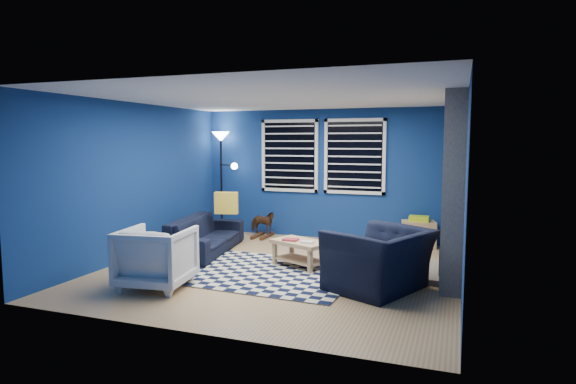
% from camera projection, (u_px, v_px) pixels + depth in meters
% --- Properties ---
extents(floor, '(5.00, 5.00, 0.00)m').
position_uv_depth(floor, '(281.00, 270.00, 7.08)').
color(floor, tan).
rests_on(floor, ground).
extents(ceiling, '(5.00, 5.00, 0.00)m').
position_uv_depth(ceiling, '(281.00, 98.00, 6.82)').
color(ceiling, white).
rests_on(ceiling, wall_back).
extents(wall_back, '(5.00, 0.00, 5.00)m').
position_uv_depth(wall_back, '(327.00, 174.00, 9.29)').
color(wall_back, navy).
rests_on(wall_back, floor).
extents(wall_left, '(0.00, 5.00, 5.00)m').
position_uv_depth(wall_left, '(137.00, 180.00, 7.80)').
color(wall_left, navy).
rests_on(wall_left, floor).
extents(wall_right, '(0.00, 5.00, 5.00)m').
position_uv_depth(wall_right, '(465.00, 191.00, 6.11)').
color(wall_right, navy).
rests_on(wall_right, floor).
extents(fireplace, '(0.65, 2.00, 2.50)m').
position_uv_depth(fireplace, '(454.00, 191.00, 6.63)').
color(fireplace, gray).
rests_on(fireplace, floor).
extents(window_left, '(1.17, 0.06, 1.42)m').
position_uv_depth(window_left, '(289.00, 156.00, 9.47)').
color(window_left, black).
rests_on(window_left, wall_back).
extents(window_right, '(1.17, 0.06, 1.42)m').
position_uv_depth(window_right, '(354.00, 156.00, 9.04)').
color(window_right, black).
rests_on(window_right, wall_back).
extents(tv, '(0.07, 1.00, 0.58)m').
position_uv_depth(tv, '(461.00, 171.00, 7.98)').
color(tv, black).
rests_on(tv, wall_right).
extents(rug, '(2.60, 2.12, 0.02)m').
position_uv_depth(rug, '(268.00, 273.00, 6.89)').
color(rug, black).
rests_on(rug, floor).
extents(sofa, '(2.14, 1.10, 0.60)m').
position_uv_depth(sofa, '(204.00, 235.00, 8.16)').
color(sofa, black).
rests_on(sofa, floor).
extents(armchair_big, '(1.52, 1.45, 0.78)m').
position_uv_depth(armchair_big, '(379.00, 260.00, 6.08)').
color(armchair_big, black).
rests_on(armchair_big, floor).
extents(armchair_bent, '(0.95, 0.98, 0.79)m').
position_uv_depth(armchair_bent, '(156.00, 257.00, 6.20)').
color(armchair_bent, gray).
rests_on(armchair_bent, floor).
extents(rocking_horse, '(0.26, 0.54, 0.45)m').
position_uv_depth(rocking_horse, '(262.00, 222.00, 9.44)').
color(rocking_horse, '#4D2D18').
rests_on(rocking_horse, floor).
extents(coffee_table, '(0.97, 0.79, 0.42)m').
position_uv_depth(coffee_table, '(300.00, 248.00, 7.20)').
color(coffee_table, tan).
rests_on(coffee_table, rug).
extents(cabinet, '(0.64, 0.50, 0.56)m').
position_uv_depth(cabinet, '(419.00, 233.00, 8.57)').
color(cabinet, tan).
rests_on(cabinet, floor).
extents(floor_lamp, '(0.56, 0.35, 2.07)m').
position_uv_depth(floor_lamp, '(222.00, 150.00, 9.73)').
color(floor_lamp, black).
rests_on(floor_lamp, floor).
extents(throw_pillow, '(0.43, 0.22, 0.39)m').
position_uv_depth(throw_pillow, '(226.00, 203.00, 8.55)').
color(throw_pillow, yellow).
rests_on(throw_pillow, sofa).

